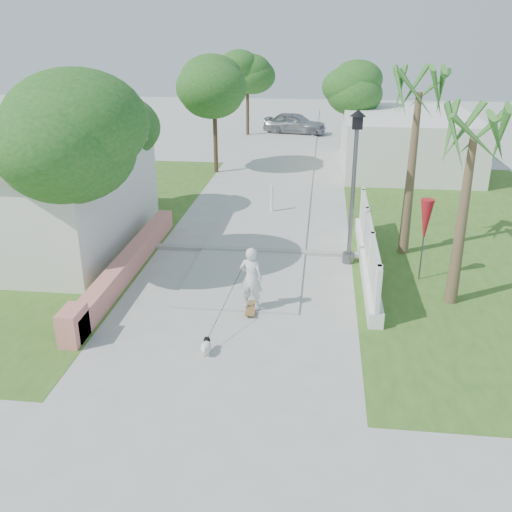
# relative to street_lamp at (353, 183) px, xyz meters

# --- Properties ---
(ground) EXTENTS (90.00, 90.00, 0.00)m
(ground) POSITION_rel_street_lamp_xyz_m (-2.90, -5.50, -2.43)
(ground) COLOR #B7B7B2
(ground) RESTS_ON ground
(path_strip) EXTENTS (3.20, 36.00, 0.06)m
(path_strip) POSITION_rel_street_lamp_xyz_m (-2.90, 14.50, -2.40)
(path_strip) COLOR #B7B7B2
(path_strip) RESTS_ON ground
(curb) EXTENTS (6.50, 0.25, 0.10)m
(curb) POSITION_rel_street_lamp_xyz_m (-2.90, 0.50, -2.38)
(curb) COLOR #999993
(curb) RESTS_ON ground
(grass_left) EXTENTS (8.00, 20.00, 0.01)m
(grass_left) POSITION_rel_street_lamp_xyz_m (-9.90, 2.50, -2.42)
(grass_left) COLOR #365F1E
(grass_left) RESTS_ON ground
(grass_right) EXTENTS (8.00, 20.00, 0.01)m
(grass_right) POSITION_rel_street_lamp_xyz_m (4.10, 2.50, -2.42)
(grass_right) COLOR #365F1E
(grass_right) RESTS_ON ground
(pink_wall) EXTENTS (0.45, 8.20, 0.80)m
(pink_wall) POSITION_rel_street_lamp_xyz_m (-6.20, -1.95, -2.11)
(pink_wall) COLOR #DF8172
(pink_wall) RESTS_ON ground
(house_left) EXTENTS (8.40, 7.40, 3.23)m
(house_left) POSITION_rel_street_lamp_xyz_m (-10.90, 0.50, -0.79)
(house_left) COLOR silver
(house_left) RESTS_ON ground
(lattice_fence) EXTENTS (0.35, 7.00, 1.50)m
(lattice_fence) POSITION_rel_street_lamp_xyz_m (0.50, -0.50, -1.88)
(lattice_fence) COLOR white
(lattice_fence) RESTS_ON ground
(building_right) EXTENTS (6.00, 8.00, 2.60)m
(building_right) POSITION_rel_street_lamp_xyz_m (3.10, 12.50, -1.13)
(building_right) COLOR silver
(building_right) RESTS_ON ground
(street_lamp) EXTENTS (0.44, 0.44, 4.44)m
(street_lamp) POSITION_rel_street_lamp_xyz_m (0.00, 0.00, 0.00)
(street_lamp) COLOR #59595E
(street_lamp) RESTS_ON ground
(bollard) EXTENTS (0.14, 0.14, 1.09)m
(bollard) POSITION_rel_street_lamp_xyz_m (-2.70, 4.50, -1.84)
(bollard) COLOR white
(bollard) RESTS_ON ground
(patio_umbrella) EXTENTS (0.36, 0.36, 2.30)m
(patio_umbrella) POSITION_rel_street_lamp_xyz_m (1.90, -1.00, -0.74)
(patio_umbrella) COLOR #59595E
(patio_umbrella) RESTS_ON ground
(tree_left_near) EXTENTS (3.60, 3.60, 5.28)m
(tree_left_near) POSITION_rel_street_lamp_xyz_m (-7.38, -2.52, 1.40)
(tree_left_near) COLOR #4C3826
(tree_left_near) RESTS_ON ground
(tree_left_mid) EXTENTS (3.20, 3.20, 4.85)m
(tree_left_mid) POSITION_rel_street_lamp_xyz_m (-8.38, 2.98, 1.07)
(tree_left_mid) COLOR #4C3826
(tree_left_mid) RESTS_ON ground
(tree_path_left) EXTENTS (3.40, 3.40, 5.23)m
(tree_path_left) POSITION_rel_street_lamp_xyz_m (-5.88, 10.48, 1.39)
(tree_path_left) COLOR #4C3826
(tree_path_left) RESTS_ON ground
(tree_path_right) EXTENTS (3.00, 3.00, 4.79)m
(tree_path_right) POSITION_rel_street_lamp_xyz_m (0.32, 14.48, 1.07)
(tree_path_right) COLOR #4C3826
(tree_path_right) RESTS_ON ground
(tree_path_far) EXTENTS (3.20, 3.20, 5.17)m
(tree_path_far) POSITION_rel_street_lamp_xyz_m (-5.68, 20.48, 1.39)
(tree_path_far) COLOR #4C3826
(tree_path_far) RESTS_ON ground
(palm_far) EXTENTS (1.80, 1.80, 5.30)m
(palm_far) POSITION_rel_street_lamp_xyz_m (1.70, 1.00, 2.06)
(palm_far) COLOR brown
(palm_far) RESTS_ON ground
(palm_near) EXTENTS (1.80, 1.80, 4.70)m
(palm_near) POSITION_rel_street_lamp_xyz_m (2.50, -2.30, 1.53)
(palm_near) COLOR brown
(palm_near) RESTS_ON ground
(skateboarder) EXTENTS (1.04, 2.33, 1.68)m
(skateboarder) POSITION_rel_street_lamp_xyz_m (-2.80, -4.06, -1.69)
(skateboarder) COLOR olive
(skateboarder) RESTS_ON ground
(dog) EXTENTS (0.25, 0.51, 0.35)m
(dog) POSITION_rel_street_lamp_xyz_m (-3.19, -5.46, -2.24)
(dog) COLOR white
(dog) RESTS_ON ground
(parked_car) EXTENTS (4.19, 2.33, 1.35)m
(parked_car) POSITION_rel_street_lamp_xyz_m (-2.75, 21.16, -1.75)
(parked_car) COLOR #A1A3A9
(parked_car) RESTS_ON ground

